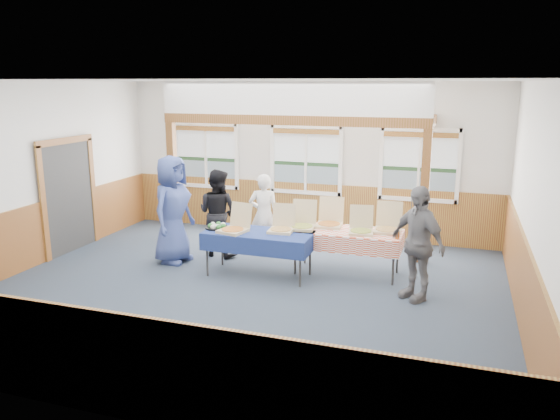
# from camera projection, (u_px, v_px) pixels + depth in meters

# --- Properties ---
(floor) EXTENTS (8.00, 8.00, 0.00)m
(floor) POSITION_uv_depth(u_px,v_px,m) (245.00, 290.00, 8.54)
(floor) COLOR #26333F
(floor) RESTS_ON ground
(ceiling) EXTENTS (8.00, 8.00, 0.00)m
(ceiling) POSITION_uv_depth(u_px,v_px,m) (242.00, 80.00, 7.81)
(ceiling) COLOR white
(ceiling) RESTS_ON wall_back
(wall_back) EXTENTS (8.00, 0.00, 8.00)m
(wall_back) POSITION_uv_depth(u_px,v_px,m) (307.00, 159.00, 11.41)
(wall_back) COLOR silver
(wall_back) RESTS_ON floor
(wall_front) EXTENTS (8.00, 0.00, 8.00)m
(wall_front) POSITION_uv_depth(u_px,v_px,m) (98.00, 260.00, 4.95)
(wall_front) COLOR silver
(wall_front) RESTS_ON floor
(wall_left) EXTENTS (0.00, 8.00, 8.00)m
(wall_left) POSITION_uv_depth(u_px,v_px,m) (29.00, 176.00, 9.41)
(wall_left) COLOR silver
(wall_left) RESTS_ON floor
(wall_right) EXTENTS (0.00, 8.00, 8.00)m
(wall_right) POSITION_uv_depth(u_px,v_px,m) (534.00, 209.00, 6.95)
(wall_right) COLOR silver
(wall_right) RESTS_ON floor
(wainscot_back) EXTENTS (7.98, 0.05, 1.10)m
(wainscot_back) POSITION_uv_depth(u_px,v_px,m) (306.00, 209.00, 11.63)
(wainscot_back) COLOR brown
(wainscot_back) RESTS_ON floor
(wainscot_front) EXTENTS (7.98, 0.05, 1.10)m
(wainscot_front) POSITION_uv_depth(u_px,v_px,m) (108.00, 364.00, 5.21)
(wainscot_front) COLOR brown
(wainscot_front) RESTS_ON floor
(wainscot_left) EXTENTS (0.05, 6.98, 1.10)m
(wainscot_left) POSITION_uv_depth(u_px,v_px,m) (36.00, 235.00, 9.64)
(wainscot_left) COLOR brown
(wainscot_left) RESTS_ON floor
(wainscot_right) EXTENTS (0.05, 6.98, 1.10)m
(wainscot_right) POSITION_uv_depth(u_px,v_px,m) (524.00, 286.00, 7.20)
(wainscot_right) COLOR brown
(wainscot_right) RESTS_ON floor
(cased_opening) EXTENTS (0.06, 1.30, 2.10)m
(cased_opening) POSITION_uv_depth(u_px,v_px,m) (68.00, 197.00, 10.35)
(cased_opening) COLOR #2D2D2D
(cased_opening) RESTS_ON wall_left
(window_left) EXTENTS (1.56, 0.10, 1.46)m
(window_left) POSITION_uv_depth(u_px,v_px,m) (206.00, 152.00, 12.06)
(window_left) COLOR white
(window_left) RESTS_ON wall_back
(window_mid) EXTENTS (1.56, 0.10, 1.46)m
(window_mid) POSITION_uv_depth(u_px,v_px,m) (306.00, 156.00, 11.35)
(window_mid) COLOR white
(window_mid) RESTS_ON wall_back
(window_right) EXTENTS (1.56, 0.10, 1.46)m
(window_right) POSITION_uv_depth(u_px,v_px,m) (419.00, 161.00, 10.65)
(window_right) COLOR white
(window_right) RESTS_ON wall_back
(post_left) EXTENTS (0.15, 0.15, 2.40)m
(post_left) POSITION_uv_depth(u_px,v_px,m) (173.00, 181.00, 11.16)
(post_left) COLOR brown
(post_left) RESTS_ON floor
(post_right) EXTENTS (0.15, 0.15, 2.40)m
(post_right) POSITION_uv_depth(u_px,v_px,m) (424.00, 197.00, 9.63)
(post_right) COLOR brown
(post_right) RESTS_ON floor
(cross_beam) EXTENTS (5.15, 0.18, 0.18)m
(cross_beam) POSITION_uv_depth(u_px,v_px,m) (290.00, 120.00, 10.10)
(cross_beam) COLOR brown
(cross_beam) RESTS_ON post_left
(table_left) EXTENTS (1.94, 1.29, 0.76)m
(table_left) POSITION_uv_depth(u_px,v_px,m) (259.00, 235.00, 9.04)
(table_left) COLOR #2D2D2D
(table_left) RESTS_ON floor
(table_right) EXTENTS (1.86, 0.92, 0.76)m
(table_right) POSITION_uv_depth(u_px,v_px,m) (347.00, 234.00, 9.13)
(table_right) COLOR #2D2D2D
(table_right) RESTS_ON floor
(pizza_box_a) EXTENTS (0.51, 0.58, 0.45)m
(pizza_box_a) POSITION_uv_depth(u_px,v_px,m) (234.00, 228.00, 9.03)
(pizza_box_a) COLOR #CAB387
(pizza_box_a) RESTS_ON table_left
(pizza_box_b) EXTENTS (0.43, 0.51, 0.43)m
(pizza_box_b) POSITION_uv_depth(u_px,v_px,m) (281.00, 227.00, 9.06)
(pizza_box_b) COLOR #CAB387
(pizza_box_b) RESTS_ON table_left
(pizza_box_c) EXTENTS (0.46, 0.55, 0.45)m
(pizza_box_c) POSITION_uv_depth(u_px,v_px,m) (302.00, 224.00, 9.24)
(pizza_box_c) COLOR #CAB387
(pizza_box_c) RESTS_ON table_right
(pizza_box_d) EXTENTS (0.47, 0.56, 0.47)m
(pizza_box_d) POSITION_uv_depth(u_px,v_px,m) (329.00, 222.00, 9.39)
(pizza_box_d) COLOR #CAB387
(pizza_box_d) RESTS_ON table_right
(pizza_box_e) EXTENTS (0.46, 0.53, 0.43)m
(pizza_box_e) POSITION_uv_depth(u_px,v_px,m) (361.00, 229.00, 8.96)
(pizza_box_e) COLOR #CAB387
(pizza_box_e) RESTS_ON table_right
(pizza_box_f) EXTENTS (0.44, 0.54, 0.47)m
(pizza_box_f) POSITION_uv_depth(u_px,v_px,m) (388.00, 228.00, 9.03)
(pizza_box_f) COLOR #CAB387
(pizza_box_f) RESTS_ON table_right
(veggie_tray) EXTENTS (0.41, 0.41, 0.09)m
(veggie_tray) POSITION_uv_depth(u_px,v_px,m) (217.00, 226.00, 9.25)
(veggie_tray) COLOR black
(veggie_tray) RESTS_ON table_left
(drink_glass) EXTENTS (0.07, 0.07, 0.15)m
(drink_glass) POSITION_uv_depth(u_px,v_px,m) (397.00, 234.00, 8.61)
(drink_glass) COLOR #A9531C
(drink_glass) RESTS_ON table_right
(woman_white) EXTENTS (0.64, 0.50, 1.55)m
(woman_white) POSITION_uv_depth(u_px,v_px,m) (264.00, 215.00, 10.13)
(woman_white) COLOR silver
(woman_white) RESTS_ON floor
(woman_black) EXTENTS (0.89, 0.75, 1.63)m
(woman_black) POSITION_uv_depth(u_px,v_px,m) (218.00, 213.00, 10.10)
(woman_black) COLOR black
(woman_black) RESTS_ON floor
(man_blue) EXTENTS (0.71, 1.01, 1.94)m
(man_blue) POSITION_uv_depth(u_px,v_px,m) (173.00, 209.00, 9.70)
(man_blue) COLOR #364787
(man_blue) RESTS_ON floor
(person_grey) EXTENTS (1.04, 0.98, 1.73)m
(person_grey) POSITION_uv_depth(u_px,v_px,m) (417.00, 243.00, 8.03)
(person_grey) COLOR slate
(person_grey) RESTS_ON floor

